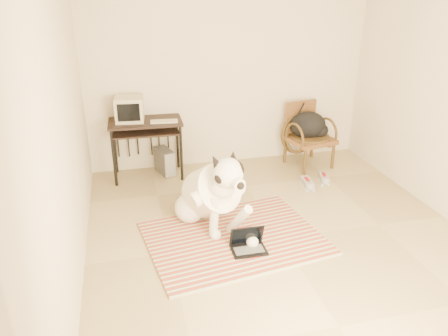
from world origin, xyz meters
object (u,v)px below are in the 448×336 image
object	(u,v)px
backpack	(310,126)
crt_monitor	(129,109)
laptop	(248,244)
dog	(212,194)
pc_tower	(165,161)
computer_desk	(146,129)
rattan_chair	(308,135)

from	to	relation	value
backpack	crt_monitor	bearing A→B (deg)	176.28
laptop	dog	bearing A→B (deg)	113.55
pc_tower	computer_desk	bearing A→B (deg)	-165.83
crt_monitor	rattan_chair	bearing A→B (deg)	-3.50
computer_desk	backpack	xyz separation A→B (m)	(2.32, -0.11, -0.10)
pc_tower	rattan_chair	distance (m)	2.09
pc_tower	dog	bearing A→B (deg)	-77.81
computer_desk	pc_tower	world-z (taller)	computer_desk
laptop	crt_monitor	size ratio (longest dim) A/B	0.89
computer_desk	crt_monitor	distance (m)	0.34
backpack	dog	bearing A→B (deg)	-141.29
computer_desk	backpack	size ratio (longest dim) A/B	1.76
dog	backpack	world-z (taller)	dog
computer_desk	crt_monitor	world-z (taller)	crt_monitor
crt_monitor	pc_tower	distance (m)	0.89
rattan_chair	computer_desk	bearing A→B (deg)	177.62
laptop	backpack	xyz separation A→B (m)	(1.49, 1.97, 0.51)
dog	laptop	bearing A→B (deg)	-66.45
crt_monitor	backpack	world-z (taller)	crt_monitor
dog	backpack	bearing A→B (deg)	38.71
dog	backpack	size ratio (longest dim) A/B	2.26
laptop	computer_desk	size ratio (longest dim) A/B	0.36
laptop	backpack	bearing A→B (deg)	52.83
dog	rattan_chair	size ratio (longest dim) A/B	1.40
backpack	computer_desk	bearing A→B (deg)	177.38
crt_monitor	backpack	bearing A→B (deg)	-3.72
rattan_chair	backpack	distance (m)	0.14
laptop	backpack	size ratio (longest dim) A/B	0.62
laptop	rattan_chair	world-z (taller)	rattan_chair
computer_desk	backpack	world-z (taller)	computer_desk
computer_desk	dog	bearing A→B (deg)	-69.14
laptop	computer_desk	world-z (taller)	computer_desk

